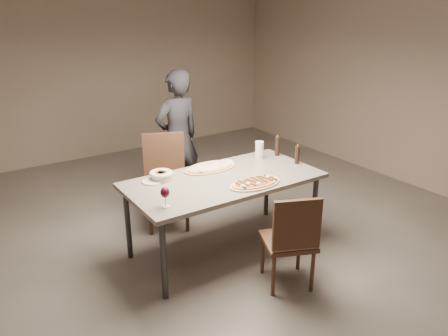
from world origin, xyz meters
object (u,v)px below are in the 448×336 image
bread_basket (161,175)px  carafe (259,150)px  pepper_mill_left (277,146)px  chair_far (165,175)px  ham_pizza (210,167)px  diner (178,138)px  dining_table (224,184)px  chair_near (292,237)px  zucchini_pizza (255,183)px

bread_basket → carafe: (1.11, -0.03, 0.04)m
bread_basket → pepper_mill_left: pepper_mill_left is taller
bread_basket → chair_far: size_ratio=0.22×
ham_pizza → diner: diner is taller
diner → pepper_mill_left: bearing=114.7°
ham_pizza → pepper_mill_left: bearing=-16.0°
dining_table → ham_pizza: (0.02, 0.28, 0.07)m
dining_table → chair_near: 0.85m
carafe → chair_far: chair_far is taller
zucchini_pizza → diner: diner is taller
zucchini_pizza → carafe: 0.72m
chair_far → pepper_mill_left: bearing=170.7°
zucchini_pizza → diner: size_ratio=0.32×
bread_basket → chair_far: 0.69m
zucchini_pizza → bread_basket: 0.86m
dining_table → carafe: bearing=23.0°
bread_basket → carafe: size_ratio=1.19×
bread_basket → pepper_mill_left: (1.32, -0.06, 0.06)m
dining_table → zucchini_pizza: 0.32m
ham_pizza → bread_basket: (-0.52, 0.01, 0.03)m
zucchini_pizza → carafe: carafe is taller
pepper_mill_left → diner: bearing=122.1°
bread_basket → chair_near: 1.30m
ham_pizza → chair_near: (0.09, -1.10, -0.28)m
carafe → diner: size_ratio=0.11×
zucchini_pizza → carafe: bearing=28.6°
zucchini_pizza → diner: bearing=67.9°
bread_basket → diner: diner is taller
bread_basket → diner: bearing=54.9°
zucchini_pizza → chair_near: (-0.03, -0.54, -0.28)m
ham_pizza → chair_far: 0.65m
chair_near → zucchini_pizza: bearing=110.0°
carafe → zucchini_pizza: bearing=-130.8°
zucchini_pizza → ham_pizza: 0.57m
pepper_mill_left → zucchini_pizza: bearing=-143.2°
diner → chair_near: bearing=80.7°
pepper_mill_left → chair_near: size_ratio=0.26×
ham_pizza → pepper_mill_left: pepper_mill_left is taller
zucchini_pizza → dining_table: bearing=97.0°
ham_pizza → bread_basket: bread_basket is taller
pepper_mill_left → carafe: bearing=172.8°
bread_basket → dining_table: bearing=-30.4°
dining_table → carafe: carafe is taller
pepper_mill_left → diner: diner is taller
dining_table → bread_basket: bread_basket is taller
chair_far → chair_near: bearing=122.3°
dining_table → chair_near: (0.12, -0.82, -0.21)m
dining_table → bread_basket: 0.58m
carafe → dining_table: bearing=-157.0°
ham_pizza → bread_basket: 0.52m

